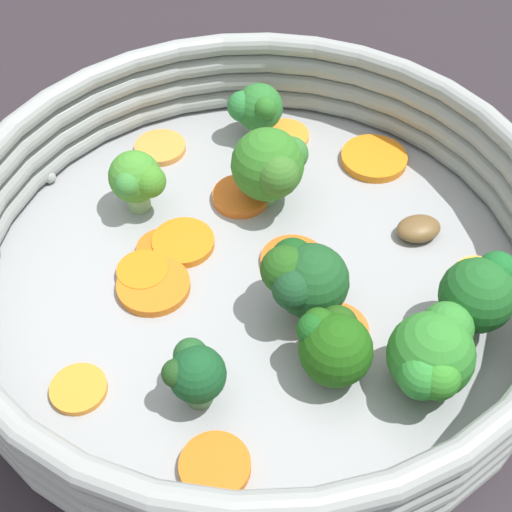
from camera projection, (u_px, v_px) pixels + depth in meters
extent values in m
plane|color=#262025|center=(256.00, 288.00, 0.45)|extent=(4.00, 4.00, 0.00)
cylinder|color=#939699|center=(256.00, 280.00, 0.44)|extent=(0.34, 0.34, 0.02)
torus|color=gray|center=(256.00, 264.00, 0.43)|extent=(0.35, 0.35, 0.02)
torus|color=gray|center=(256.00, 247.00, 0.42)|extent=(0.35, 0.35, 0.02)
torus|color=gray|center=(256.00, 230.00, 0.41)|extent=(0.35, 0.35, 0.02)
torus|color=gray|center=(256.00, 211.00, 0.40)|extent=(0.35, 0.35, 0.02)
sphere|color=#929A95|center=(49.00, 177.00, 0.49)|extent=(0.01, 0.01, 0.01)
cylinder|color=orange|center=(374.00, 158.00, 0.50)|extent=(0.07, 0.07, 0.01)
cylinder|color=#F49D36|center=(478.00, 277.00, 0.43)|extent=(0.04, 0.04, 0.01)
cylinder|color=orange|center=(143.00, 272.00, 0.43)|extent=(0.04, 0.04, 0.01)
cylinder|color=orange|center=(183.00, 242.00, 0.45)|extent=(0.06, 0.06, 0.01)
cylinder|color=orange|center=(241.00, 196.00, 0.48)|extent=(0.05, 0.05, 0.01)
cylinder|color=orange|center=(291.00, 256.00, 0.44)|extent=(0.06, 0.06, 0.00)
cylinder|color=orange|center=(284.00, 136.00, 0.52)|extent=(0.05, 0.05, 0.00)
cylinder|color=orange|center=(154.00, 286.00, 0.43)|extent=(0.06, 0.06, 0.01)
cylinder|color=orange|center=(164.00, 249.00, 0.45)|extent=(0.05, 0.05, 0.00)
cylinder|color=orange|center=(335.00, 331.00, 0.41)|extent=(0.05, 0.05, 0.01)
cylinder|color=orange|center=(79.00, 389.00, 0.38)|extent=(0.04, 0.04, 0.00)
cylinder|color=orange|center=(160.00, 148.00, 0.51)|extent=(0.04, 0.04, 0.00)
cylinder|color=orange|center=(215.00, 466.00, 0.35)|extent=(0.05, 0.05, 0.01)
cylinder|color=#87AF6B|center=(138.00, 197.00, 0.47)|extent=(0.02, 0.02, 0.02)
sphere|color=#3F872A|center=(135.00, 177.00, 0.46)|extent=(0.03, 0.03, 0.03)
sphere|color=#3D7F23|center=(149.00, 181.00, 0.45)|extent=(0.02, 0.02, 0.02)
sphere|color=#367F33|center=(128.00, 184.00, 0.44)|extent=(0.02, 0.02, 0.02)
cylinder|color=#76A25F|center=(267.00, 191.00, 0.47)|extent=(0.01, 0.01, 0.02)
sphere|color=#2E7021|center=(267.00, 165.00, 0.46)|extent=(0.05, 0.05, 0.05)
sphere|color=#366924|center=(278.00, 175.00, 0.44)|extent=(0.03, 0.03, 0.03)
sphere|color=#306C2B|center=(291.00, 154.00, 0.46)|extent=(0.02, 0.02, 0.02)
cylinder|color=#6E9551|center=(468.00, 320.00, 0.40)|extent=(0.01, 0.01, 0.02)
sphere|color=#1C5922|center=(477.00, 295.00, 0.38)|extent=(0.04, 0.04, 0.04)
sphere|color=#17571E|center=(499.00, 281.00, 0.39)|extent=(0.03, 0.03, 0.03)
sphere|color=#175F25|center=(497.00, 272.00, 0.39)|extent=(0.02, 0.02, 0.02)
cylinder|color=#85A468|center=(424.00, 374.00, 0.38)|extent=(0.02, 0.02, 0.01)
sphere|color=#2E7C2A|center=(431.00, 355.00, 0.37)|extent=(0.05, 0.05, 0.05)
sphere|color=#307E2D|center=(447.00, 328.00, 0.37)|extent=(0.03, 0.03, 0.03)
sphere|color=#2C832F|center=(422.00, 376.00, 0.36)|extent=(0.02, 0.02, 0.02)
sphere|color=#318226|center=(437.00, 377.00, 0.36)|extent=(0.02, 0.02, 0.02)
cylinder|color=#8CA46F|center=(259.00, 127.00, 0.52)|extent=(0.02, 0.02, 0.02)
sphere|color=#276B2A|center=(259.00, 107.00, 0.51)|extent=(0.03, 0.03, 0.03)
sphere|color=#277334|center=(242.00, 106.00, 0.50)|extent=(0.02, 0.02, 0.02)
sphere|color=#266721|center=(266.00, 108.00, 0.49)|extent=(0.02, 0.02, 0.02)
cylinder|color=#5D8855|center=(199.00, 391.00, 0.37)|extent=(0.01, 0.01, 0.02)
sphere|color=#144721|center=(197.00, 374.00, 0.36)|extent=(0.03, 0.03, 0.03)
sphere|color=#1C4119|center=(176.00, 373.00, 0.36)|extent=(0.01, 0.01, 0.01)
sphere|color=#1E5023|center=(191.00, 355.00, 0.37)|extent=(0.02, 0.02, 0.02)
cylinder|color=olive|center=(333.00, 368.00, 0.39)|extent=(0.01, 0.01, 0.01)
sphere|color=#1C5210|center=(336.00, 350.00, 0.37)|extent=(0.04, 0.04, 0.04)
sphere|color=#204A13|center=(337.00, 326.00, 0.38)|extent=(0.02, 0.02, 0.02)
sphere|color=#1D5212|center=(318.00, 325.00, 0.37)|extent=(0.02, 0.02, 0.02)
sphere|color=#17541A|center=(314.00, 330.00, 0.37)|extent=(0.02, 0.02, 0.02)
cylinder|color=olive|center=(309.00, 303.00, 0.41)|extent=(0.01, 0.01, 0.02)
sphere|color=#194A20|center=(311.00, 281.00, 0.40)|extent=(0.04, 0.04, 0.04)
sphere|color=#205117|center=(285.00, 270.00, 0.39)|extent=(0.03, 0.03, 0.03)
sphere|color=#174222|center=(293.00, 289.00, 0.39)|extent=(0.02, 0.02, 0.02)
sphere|color=#144617|center=(293.00, 260.00, 0.40)|extent=(0.03, 0.03, 0.03)
ellipsoid|color=brown|center=(418.00, 229.00, 0.45)|extent=(0.02, 0.03, 0.01)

